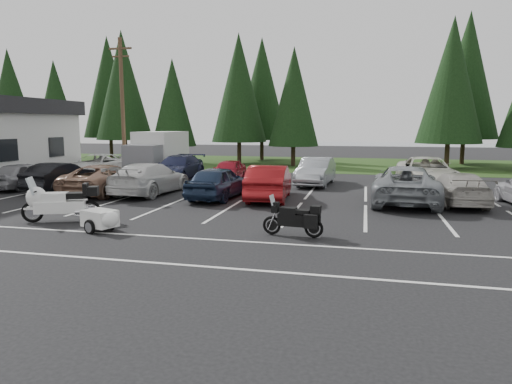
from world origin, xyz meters
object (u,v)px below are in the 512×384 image
object	(u,v)px
car_near_6	(405,184)
car_near_7	(457,188)
adventure_motorcycle	(293,216)
car_far_2	(228,171)
car_far_4	(426,172)
touring_motorcycle	(61,199)
car_near_3	(150,178)
car_near_5	(269,182)
box_truck	(155,153)
car_near_0	(25,175)
car_far_1	(178,168)
car_near_1	(60,176)
cargo_trailer	(100,221)
car_far_3	(316,171)
car_far_0	(97,166)
car_near_2	(105,179)
utility_pole	(122,105)
car_near_4	(218,182)

from	to	relation	value
car_near_6	car_near_7	xyz separation A→B (m)	(2.10, 0.15, -0.12)
car_near_7	adventure_motorcycle	xyz separation A→B (m)	(-5.90, -7.19, -0.05)
car_near_6	car_far_2	bearing A→B (deg)	-25.98
car_far_4	touring_motorcycle	distance (m)	18.17
car_near_3	car_near_5	xyz separation A→B (m)	(5.99, -0.26, 0.02)
box_truck	car_far_2	world-z (taller)	box_truck
car_near_0	car_far_1	xyz separation A→B (m)	(6.36, 5.41, 0.05)
box_truck	car_near_1	size ratio (longest dim) A/B	1.29
car_far_2	touring_motorcycle	size ratio (longest dim) A/B	1.34
cargo_trailer	adventure_motorcycle	size ratio (longest dim) A/B	0.73
car_far_4	car_near_5	bearing A→B (deg)	-143.33
car_far_3	touring_motorcycle	distance (m)	14.19
box_truck	car_far_0	xyz separation A→B (m)	(-3.08, -2.10, -0.71)
car_far_1	car_far_4	world-z (taller)	car_far_4
car_near_0	car_near_2	world-z (taller)	car_near_2
car_near_7	touring_motorcycle	size ratio (longest dim) A/B	1.63
car_near_3	car_near_6	size ratio (longest dim) A/B	0.91
car_near_6	car_far_4	world-z (taller)	car_far_4
car_far_1	car_far_3	world-z (taller)	car_far_3
adventure_motorcycle	car_near_2	bearing A→B (deg)	153.05
car_far_0	car_far_1	world-z (taller)	car_far_1
utility_pole	cargo_trailer	size ratio (longest dim) A/B	5.97
car_near_3	car_far_1	world-z (taller)	car_near_3
car_near_1	car_far_1	world-z (taller)	car_far_1
touring_motorcycle	car_far_4	bearing A→B (deg)	19.42
car_near_1	car_near_2	size ratio (longest dim) A/B	0.83
car_near_6	utility_pole	bearing A→B (deg)	-19.97
car_near_0	adventure_motorcycle	bearing A→B (deg)	157.15
car_near_3	car_far_0	size ratio (longest dim) A/B	0.99
utility_pole	adventure_motorcycle	distance (m)	20.39
box_truck	car_near_4	world-z (taller)	box_truck
car_near_7	car_far_4	world-z (taller)	car_far_4
utility_pole	car_far_2	size ratio (longest dim) A/B	2.30
car_far_2	car_near_3	bearing A→B (deg)	-114.53
utility_pole	car_far_1	bearing A→B (deg)	-22.81
box_truck	car_far_0	world-z (taller)	box_truck
car_far_0	cargo_trailer	size ratio (longest dim) A/B	3.55
car_near_2	car_far_4	size ratio (longest dim) A/B	0.88
car_near_1	car_far_0	bearing A→B (deg)	-73.73
car_near_5	cargo_trailer	distance (m)	8.39
car_far_1	cargo_trailer	bearing A→B (deg)	-77.95
car_far_3	cargo_trailer	size ratio (longest dim) A/B	3.08
car_far_3	car_near_5	bearing A→B (deg)	-100.86
utility_pole	adventure_motorcycle	xyz separation A→B (m)	(13.74, -14.51, -4.07)
box_truck	car_far_4	world-z (taller)	box_truck
car_near_5	car_far_4	xyz separation A→B (m)	(7.40, 5.82, 0.04)
car_near_6	car_near_5	bearing A→B (deg)	7.23
box_truck	cargo_trailer	bearing A→B (deg)	-70.09
car_near_7	touring_motorcycle	distance (m)	15.69
car_far_3	car_far_0	bearing A→B (deg)	-178.71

